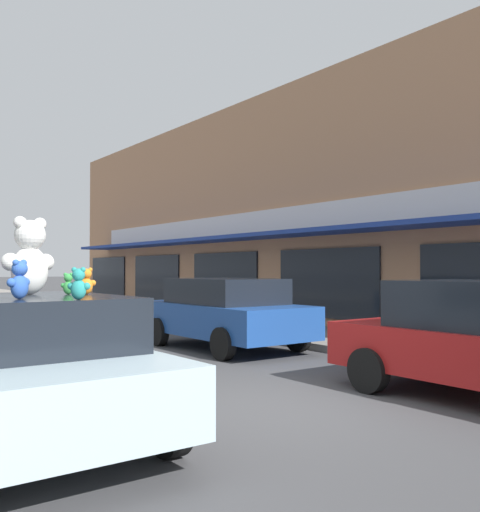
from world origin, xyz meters
TOP-DOWN VIEW (x-y plane):
  - ground_plane at (0.00, 0.00)m, footprint 260.00×260.00m
  - storefront_row at (14.82, 8.57)m, footprint 16.92×31.33m
  - plush_art_car at (-2.86, 0.27)m, footprint 2.10×4.08m
  - teddy_bear_giant at (-2.77, 0.66)m, footprint 0.66×0.45m
  - teddy_bear_green at (-2.41, 0.43)m, footprint 0.17×0.16m
  - teddy_bear_blue at (-3.13, -0.28)m, footprint 0.27×0.23m
  - teddy_bear_orange at (-2.24, 0.34)m, footprint 0.23×0.15m
  - teddy_bear_teal at (-2.72, -0.73)m, footprint 0.21×0.20m
  - parked_car_far_center at (2.75, 4.81)m, footprint 2.18×4.32m

SIDE VIEW (x-z plane):
  - ground_plane at x=0.00m, z-range 0.00..0.00m
  - plush_art_car at x=-2.86m, z-range 0.04..1.56m
  - parked_car_far_center at x=2.75m, z-range 0.05..1.64m
  - teddy_bear_green at x=-2.41m, z-range 1.52..1.76m
  - teddy_bear_orange at x=-2.24m, z-range 1.52..1.82m
  - teddy_bear_teal at x=-2.72m, z-range 1.52..1.82m
  - teddy_bear_blue at x=-3.13m, z-range 1.52..1.89m
  - teddy_bear_giant at x=-2.77m, z-range 1.51..2.37m
  - storefront_row at x=14.82m, z-range 0.00..7.66m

